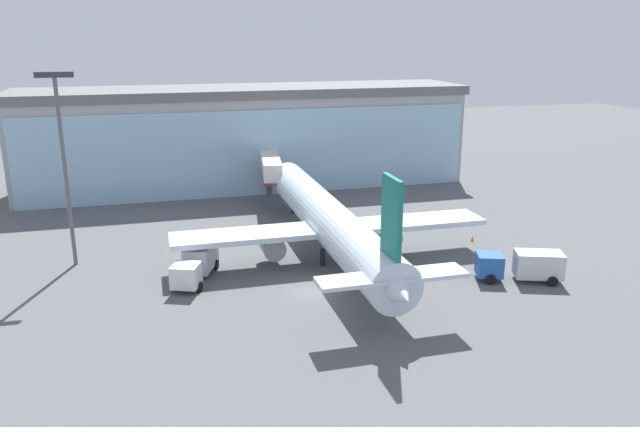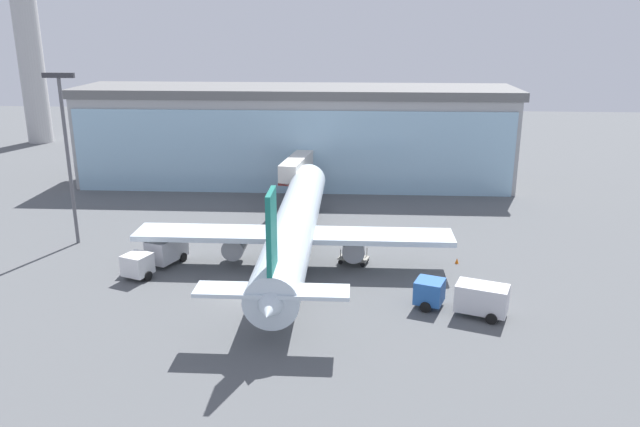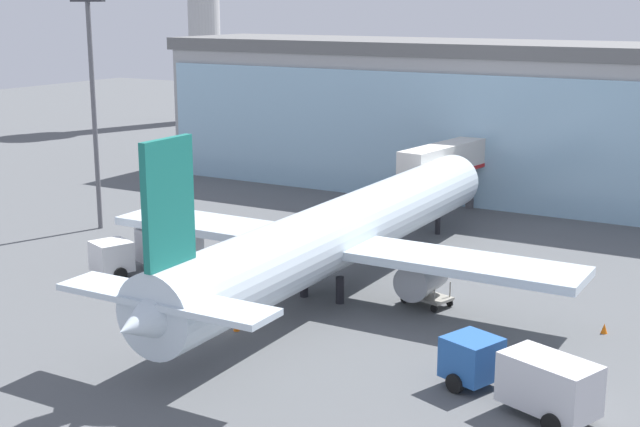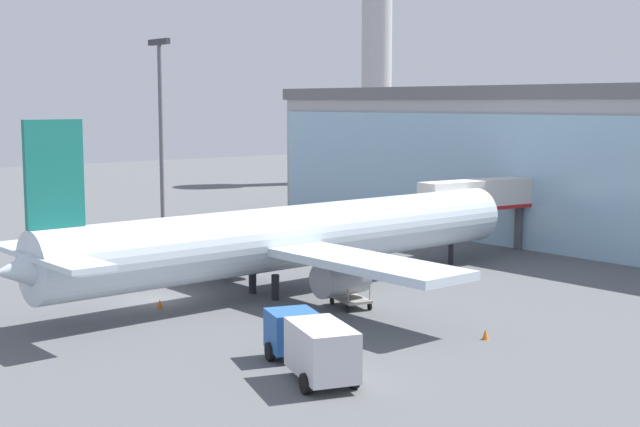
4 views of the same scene
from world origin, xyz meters
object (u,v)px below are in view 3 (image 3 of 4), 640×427
Objects in this scene: catering_truck at (151,248)px; baggage_cart at (427,297)px; fuel_truck at (523,375)px; safety_cone_nose at (237,326)px; safety_cone_wingtip at (604,328)px; jet_bridge at (447,161)px; airplane at (340,233)px; apron_light_mast at (93,92)px.

catering_truck is 2.44× the size of baggage_cart.
fuel_truck is 13.74m from baggage_cart.
baggage_cart is 11.49m from safety_cone_nose.
fuel_truck is at bearing -94.82° from safety_cone_wingtip.
fuel_truck reaches higher than safety_cone_nose.
jet_bridge is 21.23× the size of safety_cone_nose.
airplane is 18.06m from fuel_truck.
airplane reaches higher than fuel_truck.
apron_light_mast is 40.78m from safety_cone_wingtip.
fuel_truck is (38.43, -13.84, -9.11)m from apron_light_mast.
airplane is 71.76× the size of safety_cone_wingtip.
jet_bridge is 30.25m from safety_cone_nose.
jet_bridge is 26.11m from catering_truck.
baggage_cart is 5.67× the size of safety_cone_wingtip.
safety_cone_wingtip is (0.92, 10.88, -1.19)m from fuel_truck.
jet_bridge is 28.26m from apron_light_mast.
baggage_cart is 10.03m from safety_cone_wingtip.
baggage_cart is (7.73, -20.82, -4.18)m from jet_bridge.
jet_bridge is at bearing 91.40° from safety_cone_nose.
jet_bridge is at bearing 4.40° from airplane.
baggage_cart reaches higher than safety_cone_nose.
jet_bridge is at bearing -42.57° from fuel_truck.
catering_truck is at bearing -30.31° from apron_light_mast.
apron_light_mast is 2.33× the size of catering_truck.
catering_truck is (-10.77, -23.57, -3.21)m from jet_bridge.
airplane is at bearing 81.92° from safety_cone_nose.
airplane is (23.61, -3.74, -6.99)m from apron_light_mast.
safety_cone_wingtip is at bearing -88.23° from airplane.
jet_bridge is at bearing 38.56° from apron_light_mast.
apron_light_mast is 31.23m from baggage_cart.
fuel_truck is 13.85× the size of safety_cone_wingtip.
apron_light_mast is at bearing 135.11° from jet_bridge.
safety_cone_wingtip is at bearing 117.34° from catering_truck.
catering_truck is at bearing 151.07° from safety_cone_nose.
fuel_truck is at bearing -4.09° from safety_cone_nose.
apron_light_mast is at bearing -99.72° from catering_truck.
safety_cone_nose is (-1.27, -8.95, -3.30)m from airplane.
safety_cone_nose is at bearing 170.87° from airplane.
airplane is 6.51m from baggage_cart.
catering_truck is (-12.77, -2.60, -2.11)m from airplane.
safety_cone_nose is at bearing 14.92° from fuel_truck.
safety_cone_wingtip is at bearing -132.15° from jet_bridge.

